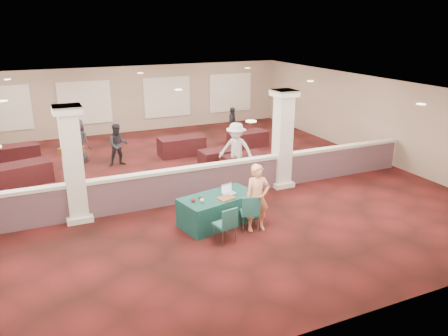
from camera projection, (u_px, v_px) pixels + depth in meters
name	position (u px, v px, depth m)	size (l,w,h in m)	color
ground	(181.00, 184.00, 14.81)	(16.00, 16.00, 0.00)	#4E1314
wall_back	(127.00, 100.00, 21.22)	(16.00, 0.04, 3.20)	gray
wall_front	(331.00, 249.00, 7.38)	(16.00, 0.04, 3.20)	gray
wall_right	(371.00, 117.00, 17.38)	(0.04, 16.00, 3.20)	gray
ceiling	(178.00, 89.00, 13.78)	(16.00, 16.00, 0.02)	silver
partition_wall	(197.00, 182.00, 13.33)	(15.60, 0.28, 1.10)	brown
column_left	(73.00, 164.00, 11.64)	(0.72, 0.72, 3.20)	silver
column_right	(283.00, 138.00, 14.15)	(0.72, 0.72, 3.20)	silver
sconce_left	(60.00, 152.00, 11.41)	(0.12, 0.12, 0.18)	brown
sconce_right	(82.00, 149.00, 11.63)	(0.12, 0.12, 0.18)	brown
near_table	(218.00, 210.00, 11.83)	(2.07, 1.03, 0.80)	#103B37
conf_chair_main	(250.00, 210.00, 11.35)	(0.62, 0.62, 0.98)	#226163
conf_chair_side	(227.00, 222.00, 10.71)	(0.55, 0.56, 0.95)	#226163
woman	(257.00, 198.00, 11.29)	(0.65, 0.43, 1.81)	#F1AC69
far_table_front_left	(23.00, 174.00, 14.68)	(1.79, 0.89, 0.72)	black
far_table_front_center	(221.00, 158.00, 16.55)	(1.59, 0.80, 0.64)	black
far_table_front_right	(243.00, 163.00, 15.93)	(1.59, 0.79, 0.64)	black
far_table_back_left	(17.00, 153.00, 17.09)	(1.60, 0.80, 0.65)	black
far_table_back_center	(182.00, 146.00, 17.89)	(1.84, 0.92, 0.75)	black
far_table_back_right	(248.00, 139.00, 19.07)	(1.67, 0.83, 0.68)	black
attendee_a	(118.00, 145.00, 16.47)	(0.77, 0.43, 1.61)	black
attendee_b	(236.00, 150.00, 15.29)	(1.23, 0.56, 1.92)	beige
attendee_c	(232.00, 124.00, 19.86)	(0.91, 0.44, 1.56)	black
attendee_d	(79.00, 141.00, 16.84)	(0.84, 0.45, 1.70)	black
laptop_base	(229.00, 193.00, 11.84)	(0.36, 0.25, 0.02)	silver
laptop_screen	(226.00, 188.00, 11.89)	(0.36, 0.01, 0.24)	silver
screen_glow	(227.00, 188.00, 11.89)	(0.33, 0.00, 0.21)	silver
knitting	(226.00, 198.00, 11.52)	(0.44, 0.33, 0.03)	#CA6320
yarn_cream	(202.00, 200.00, 11.26)	(0.12, 0.12, 0.12)	#F1E7C6
yarn_red	(193.00, 200.00, 11.29)	(0.11, 0.11, 0.11)	maroon
yarn_grey	(200.00, 197.00, 11.50)	(0.11, 0.11, 0.11)	#48484C
scissors	(246.00, 193.00, 11.87)	(0.13, 0.03, 0.01)	#B41B13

